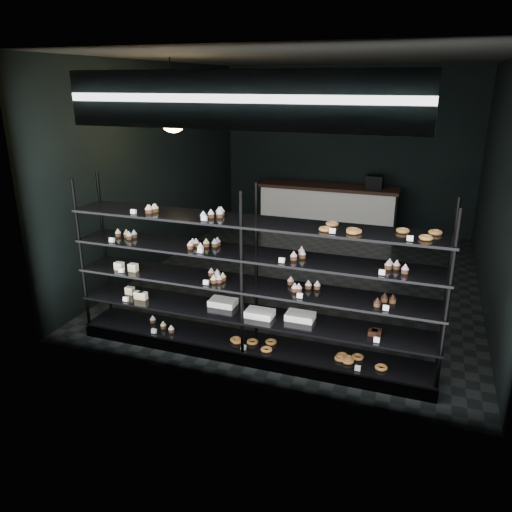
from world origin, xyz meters
The scene contains 5 objects.
room centered at (0.00, 0.00, 1.60)m, with size 5.01×6.01×3.20m.
display_shelf centered at (-0.07, -2.45, 0.63)m, with size 4.00×0.50×1.91m.
signage centered at (0.00, -2.93, 2.75)m, with size 3.30×0.05×0.50m.
pendant_lamp centered at (-1.52, -1.25, 2.45)m, with size 0.34×0.34×0.90m.
service_counter centered at (-0.21, 2.50, 0.50)m, with size 2.71×0.65×1.23m.
Camera 1 is at (1.68, -7.05, 2.90)m, focal length 35.00 mm.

